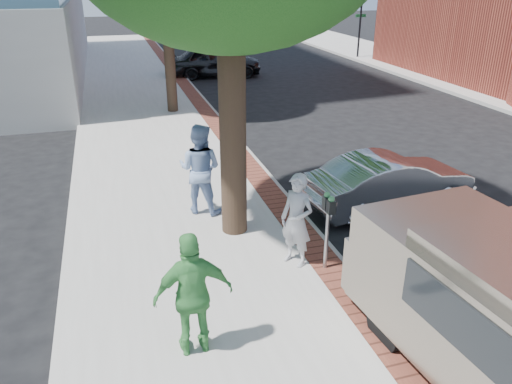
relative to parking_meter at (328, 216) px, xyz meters
name	(u,v)px	position (x,y,z in m)	size (l,w,h in m)	color
ground	(293,280)	(-0.61, 0.00, -1.21)	(120.00, 120.00, 0.00)	black
sidewalk	(159,147)	(-2.11, 8.00, -1.13)	(5.00, 60.00, 0.15)	#9E9991
brick_strip	(227,138)	(0.09, 8.00, -1.05)	(0.60, 60.00, 0.01)	brown
curb	(238,140)	(0.44, 8.00, -1.13)	(0.10, 60.00, 0.15)	gray
signal_near	(171,27)	(0.29, 22.00, 1.05)	(0.70, 0.15, 3.80)	black
signal_far	(360,22)	(11.89, 22.00, 1.05)	(0.70, 0.15, 3.80)	black
parking_meter	(328,216)	(0.00, 0.00, 0.00)	(0.12, 0.32, 1.47)	gray
person_gray	(297,220)	(-0.45, 0.33, -0.18)	(0.64, 0.42, 1.75)	#A5A5A9
person_officer	(200,169)	(-1.70, 2.98, -0.05)	(0.98, 0.76, 2.02)	#7D97C2
person_green	(193,295)	(-2.62, -1.45, -0.12)	(1.09, 0.46, 1.87)	#459849
sedan_silver	(391,182)	(2.59, 2.19, -0.56)	(1.37, 3.94, 1.30)	#ACADB3
bg_car	(215,61)	(2.06, 18.96, -0.39)	(1.92, 4.78, 1.63)	black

